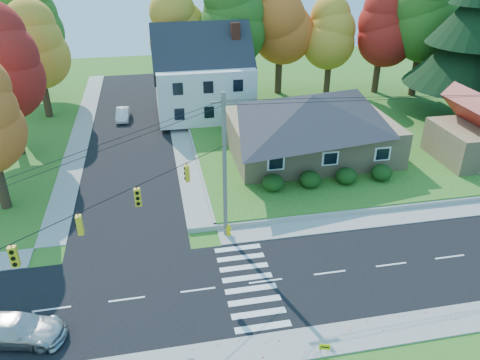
# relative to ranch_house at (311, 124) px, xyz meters

# --- Properties ---
(ground) EXTENTS (120.00, 120.00, 0.00)m
(ground) POSITION_rel_ranch_house_xyz_m (-8.00, -16.00, -3.27)
(ground) COLOR #3D7923
(road_main) EXTENTS (90.00, 8.00, 0.02)m
(road_main) POSITION_rel_ranch_house_xyz_m (-8.00, -16.00, -3.26)
(road_main) COLOR black
(road_main) RESTS_ON ground
(road_cross) EXTENTS (8.00, 44.00, 0.02)m
(road_cross) POSITION_rel_ranch_house_xyz_m (-16.00, 10.00, -3.25)
(road_cross) COLOR black
(road_cross) RESTS_ON ground
(sidewalk_north) EXTENTS (90.00, 2.00, 0.08)m
(sidewalk_north) POSITION_rel_ranch_house_xyz_m (-8.00, -11.00, -3.23)
(sidewalk_north) COLOR #9C9A90
(sidewalk_north) RESTS_ON ground
(sidewalk_south) EXTENTS (90.00, 2.00, 0.08)m
(sidewalk_south) POSITION_rel_ranch_house_xyz_m (-8.00, -21.00, -3.23)
(sidewalk_south) COLOR #9C9A90
(sidewalk_south) RESTS_ON ground
(lawn) EXTENTS (30.00, 30.00, 0.50)m
(lawn) POSITION_rel_ranch_house_xyz_m (5.00, 5.00, -3.02)
(lawn) COLOR #3D7923
(lawn) RESTS_ON ground
(ranch_house) EXTENTS (14.60, 10.60, 5.40)m
(ranch_house) POSITION_rel_ranch_house_xyz_m (0.00, 0.00, 0.00)
(ranch_house) COLOR tan
(ranch_house) RESTS_ON lawn
(colonial_house) EXTENTS (10.40, 8.40, 9.60)m
(colonial_house) POSITION_rel_ranch_house_xyz_m (-7.96, 12.00, 1.32)
(colonial_house) COLOR silver
(colonial_house) RESTS_ON lawn
(garage) EXTENTS (7.30, 6.30, 4.60)m
(garage) POSITION_rel_ranch_house_xyz_m (14.00, -4.01, -0.42)
(garage) COLOR tan
(garage) RESTS_ON lawn
(hedge_row) EXTENTS (10.70, 1.70, 1.27)m
(hedge_row) POSITION_rel_ranch_house_xyz_m (-0.50, -6.20, -2.13)
(hedge_row) COLOR #163A10
(hedge_row) RESTS_ON lawn
(traffic_infrastructure) EXTENTS (38.10, 10.66, 10.00)m
(traffic_infrastructure) POSITION_rel_ranch_house_xyz_m (-8.15, -14.65, 1.88)
(traffic_infrastructure) COLOR #666059
(traffic_infrastructure) RESTS_ON ground
(tree_lot_0) EXTENTS (6.72, 6.72, 12.51)m
(tree_lot_0) POSITION_rel_ranch_house_xyz_m (-10.00, 18.00, 5.04)
(tree_lot_0) COLOR #3F2A19
(tree_lot_0) RESTS_ON lawn
(tree_lot_1) EXTENTS (7.84, 7.84, 14.60)m
(tree_lot_1) POSITION_rel_ranch_house_xyz_m (-4.00, 17.00, 6.35)
(tree_lot_1) COLOR #3F2A19
(tree_lot_1) RESTS_ON lawn
(tree_lot_2) EXTENTS (7.28, 7.28, 13.56)m
(tree_lot_2) POSITION_rel_ranch_house_xyz_m (2.00, 18.00, 5.70)
(tree_lot_2) COLOR #3F2A19
(tree_lot_2) RESTS_ON lawn
(tree_lot_3) EXTENTS (6.16, 6.16, 11.47)m
(tree_lot_3) POSITION_rel_ranch_house_xyz_m (8.00, 17.00, 4.39)
(tree_lot_3) COLOR #3F2A19
(tree_lot_3) RESTS_ON lawn
(tree_lot_4) EXTENTS (6.72, 6.72, 12.51)m
(tree_lot_4) POSITION_rel_ranch_house_xyz_m (14.00, 16.00, 5.04)
(tree_lot_4) COLOR #3F2A19
(tree_lot_4) RESTS_ON lawn
(tree_lot_5) EXTENTS (8.40, 8.40, 15.64)m
(tree_lot_5) POSITION_rel_ranch_house_xyz_m (18.00, 14.00, 7.00)
(tree_lot_5) COLOR #3F2A19
(tree_lot_5) RESTS_ON lawn
(conifer_east_a) EXTENTS (12.80, 12.80, 16.96)m
(conifer_east_a) POSITION_rel_ranch_house_xyz_m (19.00, 6.00, 6.12)
(conifer_east_a) COLOR #3F2A19
(conifer_east_a) RESTS_ON lawn
(tree_west_2) EXTENTS (6.72, 6.72, 12.51)m
(tree_west_2) POSITION_rel_ranch_house_xyz_m (-25.00, 16.00, 4.54)
(tree_west_2) COLOR #3F2A19
(tree_west_2) RESTS_ON ground
(tree_west_3) EXTENTS (7.84, 7.84, 14.60)m
(tree_west_3) POSITION_rel_ranch_house_xyz_m (-27.00, 24.00, 5.85)
(tree_west_3) COLOR #3F2A19
(tree_west_3) RESTS_ON ground
(silver_sedan) EXTENTS (5.19, 3.01, 1.41)m
(silver_sedan) POSITION_rel_ranch_house_xyz_m (-21.29, -17.94, -2.54)
(silver_sedan) COLOR #BBBBBB
(silver_sedan) RESTS_ON road_main
(white_car) EXTENTS (1.47, 3.82, 1.24)m
(white_car) POSITION_rel_ranch_house_xyz_m (-16.85, 13.31, -2.62)
(white_car) COLOR silver
(white_car) RESTS_ON road_cross
(fire_hydrant) EXTENTS (0.49, 0.38, 0.86)m
(fire_hydrant) POSITION_rel_ranch_house_xyz_m (-9.33, -10.87, -2.86)
(fire_hydrant) COLOR #EDC503
(fire_hydrant) RESTS_ON ground
(yard_sign) EXTENTS (0.52, 0.20, 0.68)m
(yard_sign) POSITION_rel_ranch_house_xyz_m (-6.51, -21.79, -2.79)
(yard_sign) COLOR black
(yard_sign) RESTS_ON ground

